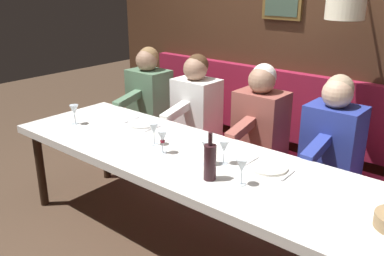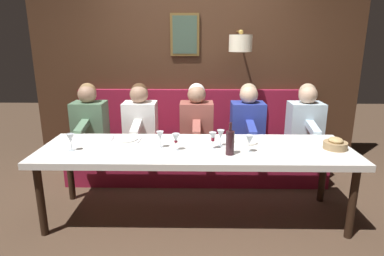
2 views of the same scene
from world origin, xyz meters
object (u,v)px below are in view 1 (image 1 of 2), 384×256
diner_middle (261,115)px  wine_glass_1 (162,137)px  dining_table (191,164)px  wine_glass_5 (74,110)px  wine_glass_0 (154,129)px  wine_glass_2 (242,166)px  diner_far (196,100)px  wine_glass_3 (224,147)px  wine_bottle (210,162)px  diner_near (333,132)px  diner_farthest (149,89)px  wine_glass_4 (207,148)px

diner_middle → wine_glass_1: diner_middle is taller
dining_table → diner_middle: 0.89m
wine_glass_5 → dining_table: bearing=-84.4°
wine_glass_0 → wine_glass_2: 0.84m
diner_far → wine_glass_3: diner_far is taller
wine_glass_0 → wine_bottle: size_ratio=0.55×
wine_glass_0 → wine_glass_5: same height
wine_glass_2 → wine_glass_5: (0.02, 1.66, 0.00)m
dining_table → wine_glass_0: size_ratio=18.25×
diner_far → wine_glass_5: bearing=154.4°
dining_table → diner_middle: size_ratio=3.78×
wine_glass_3 → wine_glass_1: bearing=106.7°
diner_near → diner_farthest: size_ratio=1.00×
wine_glass_1 → diner_farthest: bearing=49.3°
diner_far → wine_glass_5: (-1.00, 0.48, 0.04)m
diner_middle → wine_glass_4: diner_middle is taller
dining_table → wine_glass_5: size_ratio=18.25×
wine_glass_1 → wine_glass_2: (-0.04, -0.68, 0.00)m
wine_glass_4 → dining_table: bearing=76.0°
diner_near → diner_middle: bearing=90.0°
dining_table → diner_far: (0.88, 0.69, 0.13)m
wine_glass_2 → diner_near: bearing=-7.6°
diner_far → wine_glass_3: (-0.84, -0.93, 0.04)m
diner_farthest → wine_glass_3: 1.77m
wine_glass_1 → wine_bottle: bearing=-102.3°
wine_glass_2 → wine_glass_5: 1.66m
wine_glass_3 → wine_glass_4: same height
wine_glass_2 → wine_glass_3: (0.17, 0.25, 0.00)m
diner_farthest → wine_glass_1: 1.49m
diner_farthest → wine_glass_4: 1.74m
dining_table → wine_bottle: (-0.20, -0.31, 0.17)m
diner_near → diner_middle: (0.00, 0.62, 0.00)m
wine_glass_2 → wine_bottle: bearing=109.2°
dining_table → diner_far: size_ratio=3.78×
diner_middle → wine_glass_1: bearing=168.9°
diner_far → wine_glass_2: diner_far is taller
diner_near → diner_far: bearing=90.0°
wine_glass_4 → diner_farthest: bearing=58.0°
diner_near → wine_bottle: diner_near is taller
dining_table → wine_glass_5: 1.18m
wine_glass_0 → wine_glass_1: size_ratio=1.00×
dining_table → diner_near: bearing=-35.4°
dining_table → diner_middle: (0.88, -0.01, 0.13)m
diner_far → wine_glass_2: (-1.01, -1.18, 0.04)m
wine_glass_4 → wine_bottle: size_ratio=0.55×
diner_far → wine_glass_3: 1.25m
wine_glass_0 → wine_bottle: (-0.18, -0.65, -0.00)m
diner_farthest → wine_bottle: 1.95m
wine_glass_2 → wine_glass_3: same height
diner_far → dining_table: bearing=-142.1°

